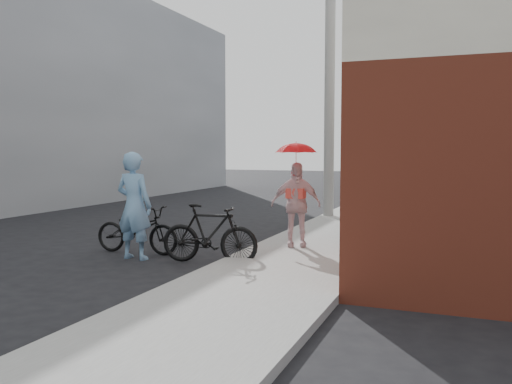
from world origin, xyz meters
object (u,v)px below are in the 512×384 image
Objects in this scene: officer at (134,206)px; bike_left at (137,230)px; utility_pole at (330,92)px; bike_right at (210,234)px; kimono_woman at (296,204)px; planter at (374,238)px.

officer is 0.73m from bike_left.
utility_pole is 7.14m from bike_left.
bike_right is (1.66, -0.30, 0.06)m from bike_left.
officer is 1.12× the size of bike_left.
utility_pole reaches higher than bike_right.
kimono_woman is (0.58, -4.91, -2.59)m from utility_pole.
kimono_woman is 1.73m from planter.
bike_left is 1.00× the size of bike_right.
bike_left is 1.07× the size of kimono_woman.
officer is 1.20× the size of kimono_woman.
utility_pole is at bearing 75.52° from kimono_woman.
utility_pole is 7.28m from officer.
bike_right is at bearing -94.48° from utility_pole.
utility_pole is 4.12× the size of bike_left.
bike_right is at bearing -135.58° from planter.
officer reaches higher than bike_left.
bike_left is 4.55m from planter.
planter is (2.40, 2.35, -0.29)m from bike_right.
utility_pole is 4.14× the size of bike_right.
planter is at bearing -65.07° from bike_left.
bike_right is 1.07× the size of kimono_woman.
planter is at bearing -143.57° from officer.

